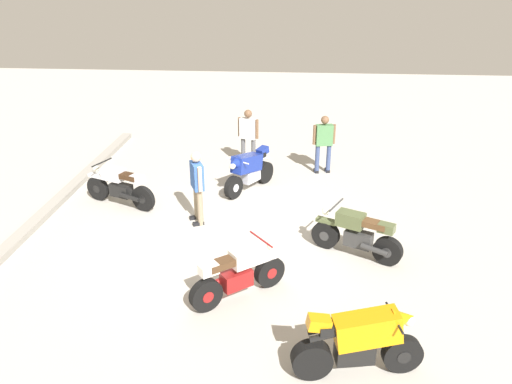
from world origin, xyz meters
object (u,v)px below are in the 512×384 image
at_px(motorcycle_cream_vintage, 238,274).
at_px(motorcycle_orange_sportbike, 360,341).
at_px(motorcycle_olive_vintage, 357,235).
at_px(motorcycle_blue_sportbike, 249,169).
at_px(person_in_white_shirt, 248,134).
at_px(person_in_green_shirt, 324,141).
at_px(motorcycle_silver_cruiser, 120,186).
at_px(person_in_blue_shirt, 197,182).

relative_size(motorcycle_cream_vintage, motorcycle_orange_sportbike, 0.83).
relative_size(motorcycle_cream_vintage, motorcycle_olive_vintage, 0.89).
xyz_separation_m(motorcycle_blue_sportbike, motorcycle_orange_sportbike, (-6.66, -2.23, 0.00)).
bearing_deg(motorcycle_blue_sportbike, person_in_white_shirt, -141.89).
distance_m(motorcycle_orange_sportbike, person_in_green_shirt, 8.14).
relative_size(motorcycle_blue_sportbike, motorcycle_silver_cruiser, 0.88).
xyz_separation_m(motorcycle_cream_vintage, person_in_green_shirt, (6.38, -1.75, 0.49)).
bearing_deg(person_in_white_shirt, person_in_blue_shirt, -171.67).
bearing_deg(motorcycle_cream_vintage, motorcycle_olive_vintage, -2.31).
height_order(motorcycle_silver_cruiser, person_in_white_shirt, person_in_white_shirt).
height_order(motorcycle_orange_sportbike, person_in_white_shirt, person_in_white_shirt).
relative_size(motorcycle_blue_sportbike, motorcycle_orange_sportbike, 0.90).
xyz_separation_m(motorcycle_cream_vintage, person_in_white_shirt, (6.79, 0.47, 0.51)).
bearing_deg(person_in_white_shirt, motorcycle_cream_vintage, -155.94).
bearing_deg(motorcycle_orange_sportbike, motorcycle_silver_cruiser, 124.90).
bearing_deg(motorcycle_olive_vintage, person_in_blue_shirt, 6.48).
bearing_deg(person_in_green_shirt, motorcycle_silver_cruiser, 105.78).
distance_m(motorcycle_olive_vintage, person_in_white_shirt, 5.84).
bearing_deg(person_in_blue_shirt, person_in_green_shirt, -155.68).
xyz_separation_m(motorcycle_blue_sportbike, motorcycle_olive_vintage, (-3.25, -2.54, -0.11)).
bearing_deg(motorcycle_blue_sportbike, motorcycle_orange_sportbike, 50.56).
xyz_separation_m(motorcycle_olive_vintage, person_in_blue_shirt, (1.27, 3.54, 0.52)).
height_order(person_in_green_shirt, person_in_blue_shirt, person_in_blue_shirt).
height_order(motorcycle_cream_vintage, motorcycle_silver_cruiser, motorcycle_silver_cruiser).
xyz_separation_m(person_in_white_shirt, person_in_green_shirt, (-0.41, -2.22, -0.02)).
relative_size(motorcycle_olive_vintage, person_in_blue_shirt, 1.04).
distance_m(motorcycle_blue_sportbike, motorcycle_cream_vintage, 4.92).
relative_size(motorcycle_blue_sportbike, person_in_green_shirt, 1.03).
relative_size(motorcycle_cream_vintage, person_in_blue_shirt, 0.93).
xyz_separation_m(motorcycle_blue_sportbike, motorcycle_cream_vintage, (-4.92, -0.27, -0.11)).
height_order(motorcycle_orange_sportbike, person_in_blue_shirt, person_in_blue_shirt).
xyz_separation_m(motorcycle_silver_cruiser, person_in_white_shirt, (3.10, -2.94, 0.48)).
relative_size(motorcycle_orange_sportbike, person_in_blue_shirt, 1.12).
height_order(motorcycle_blue_sportbike, person_in_white_shirt, person_in_white_shirt).
relative_size(motorcycle_cream_vintage, person_in_white_shirt, 0.94).
bearing_deg(motorcycle_orange_sportbike, person_in_white_shirt, 96.12).
height_order(motorcycle_cream_vintage, motorcycle_olive_vintage, same).
height_order(motorcycle_olive_vintage, person_in_green_shirt, person_in_green_shirt).
distance_m(motorcycle_blue_sportbike, person_in_green_shirt, 2.53).
bearing_deg(motorcycle_olive_vintage, motorcycle_cream_vintage, 62.43).
xyz_separation_m(motorcycle_orange_sportbike, person_in_green_shirt, (8.13, 0.21, 0.39)).
bearing_deg(person_in_green_shirt, person_in_white_shirt, 67.80).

